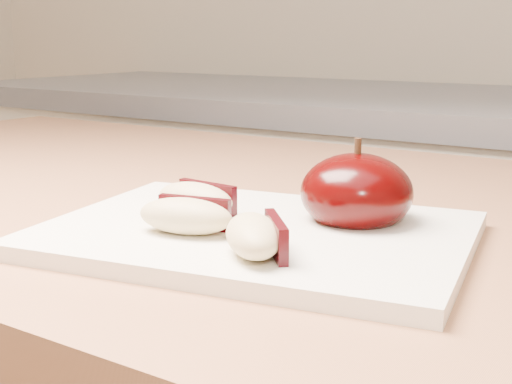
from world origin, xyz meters
The scene contains 5 objects.
cutting_board centered at (-0.05, 0.37, 0.91)m, with size 0.29×0.21×0.01m, color white.
apple_half centered at (0.00, 0.43, 0.93)m, with size 0.10×0.10×0.07m.
apple_wedge_a centered at (-0.11, 0.38, 0.92)m, with size 0.07×0.04×0.02m.
apple_wedge_b centered at (-0.08, 0.33, 0.92)m, with size 0.07×0.05×0.02m.
apple_wedge_c centered at (-0.02, 0.32, 0.92)m, with size 0.07×0.07×0.02m.
Camera 1 is at (0.22, -0.03, 1.04)m, focal length 50.00 mm.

